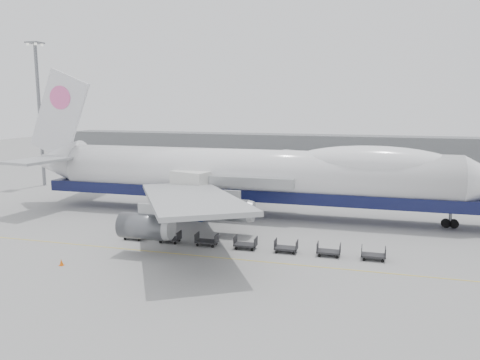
% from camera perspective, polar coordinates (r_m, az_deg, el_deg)
% --- Properties ---
extents(ground, '(260.00, 260.00, 0.00)m').
position_cam_1_polar(ground, '(52.27, -2.10, -7.25)').
color(ground, gray).
rests_on(ground, ground).
extents(apron_line, '(60.00, 0.15, 0.01)m').
position_cam_1_polar(apron_line, '(46.86, -4.35, -9.26)').
color(apron_line, gold).
rests_on(apron_line, ground).
extents(hangar, '(110.00, 8.00, 7.00)m').
position_cam_1_polar(hangar, '(120.92, 3.47, 3.96)').
color(hangar, slate).
rests_on(hangar, ground).
extents(floodlight_mast, '(2.40, 2.40, 25.43)m').
position_cam_1_polar(floodlight_mast, '(91.76, -23.28, 8.22)').
color(floodlight_mast, slate).
rests_on(floodlight_mast, ground).
extents(airliner, '(67.00, 55.30, 19.98)m').
position_cam_1_polar(airliner, '(62.16, 1.80, 0.76)').
color(airliner, white).
rests_on(airliner, ground).
extents(catering_truck, '(5.89, 4.80, 6.18)m').
position_cam_1_polar(catering_truck, '(61.57, -5.96, -1.43)').
color(catering_truck, navy).
rests_on(catering_truck, ground).
extents(traffic_cone, '(0.42, 0.42, 0.61)m').
position_cam_1_polar(traffic_cone, '(47.21, -20.95, -9.37)').
color(traffic_cone, orange).
rests_on(traffic_cone, ground).
extents(dolly_0, '(2.30, 1.35, 1.30)m').
position_cam_1_polar(dolly_0, '(53.45, -12.76, -6.51)').
color(dolly_0, '#2D2D30').
rests_on(dolly_0, ground).
extents(dolly_1, '(2.30, 1.35, 1.30)m').
position_cam_1_polar(dolly_1, '(51.61, -8.56, -6.96)').
color(dolly_1, '#2D2D30').
rests_on(dolly_1, ground).
extents(dolly_2, '(2.30, 1.35, 1.30)m').
position_cam_1_polar(dolly_2, '(50.07, -4.07, -7.39)').
color(dolly_2, '#2D2D30').
rests_on(dolly_2, ground).
extents(dolly_3, '(2.30, 1.35, 1.30)m').
position_cam_1_polar(dolly_3, '(48.86, 0.67, -7.79)').
color(dolly_3, '#2D2D30').
rests_on(dolly_3, ground).
extents(dolly_4, '(2.30, 1.35, 1.30)m').
position_cam_1_polar(dolly_4, '(47.99, 5.64, -8.16)').
color(dolly_4, '#2D2D30').
rests_on(dolly_4, ground).
extents(dolly_5, '(2.30, 1.35, 1.30)m').
position_cam_1_polar(dolly_5, '(47.49, 10.75, -8.48)').
color(dolly_5, '#2D2D30').
rests_on(dolly_5, ground).
extents(dolly_6, '(2.30, 1.35, 1.30)m').
position_cam_1_polar(dolly_6, '(47.37, 15.95, -8.73)').
color(dolly_6, '#2D2D30').
rests_on(dolly_6, ground).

